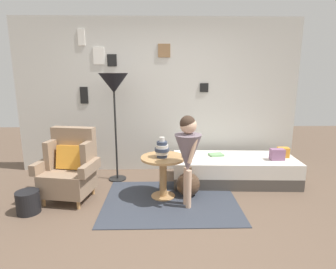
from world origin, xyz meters
TOP-DOWN VIEW (x-y plane):
  - ground_plane at (0.00, 0.00)m, footprint 12.00×12.00m
  - gallery_wall at (-0.00, 1.95)m, footprint 4.80×0.12m
  - rug at (0.18, 0.60)m, footprint 1.78×1.37m
  - armchair at (-1.19, 0.75)m, footprint 0.83×0.68m
  - daybed at (1.20, 1.29)m, footprint 1.93×0.88m
  - pillow_head at (1.97, 1.29)m, footprint 0.17×0.13m
  - pillow_mid at (1.82, 1.15)m, footprint 0.21×0.13m
  - side_table at (0.08, 0.75)m, footprint 0.61×0.61m
  - vase_striped at (0.06, 0.73)m, footprint 0.20×0.20m
  - floor_lamp at (-0.66, 1.43)m, footprint 0.45×0.45m
  - person_child at (0.39, 0.46)m, footprint 0.34×0.34m
  - book_on_daybed at (0.93, 1.39)m, footprint 0.25×0.21m
  - demijohn_near at (0.43, 0.78)m, footprint 0.34×0.34m
  - magazine_basket at (-1.59, 0.34)m, footprint 0.28×0.28m

SIDE VIEW (x-z plane):
  - ground_plane at x=0.00m, z-range 0.00..0.00m
  - rug at x=0.18m, z-range 0.00..0.01m
  - magazine_basket at x=-1.59m, z-range 0.00..0.28m
  - demijohn_near at x=0.43m, z-range -0.04..0.38m
  - daybed at x=1.20m, z-range 0.00..0.40m
  - book_on_daybed at x=0.93m, z-range 0.40..0.43m
  - side_table at x=0.08m, z-range 0.13..0.71m
  - armchair at x=-1.19m, z-range -0.05..0.92m
  - pillow_head at x=1.97m, z-range 0.40..0.55m
  - pillow_mid at x=1.82m, z-range 0.40..0.57m
  - vase_striped at x=0.06m, z-range 0.56..0.84m
  - person_child at x=0.39m, z-range 0.17..1.37m
  - gallery_wall at x=0.00m, z-range 0.00..2.60m
  - floor_lamp at x=-0.66m, z-range 0.64..2.34m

